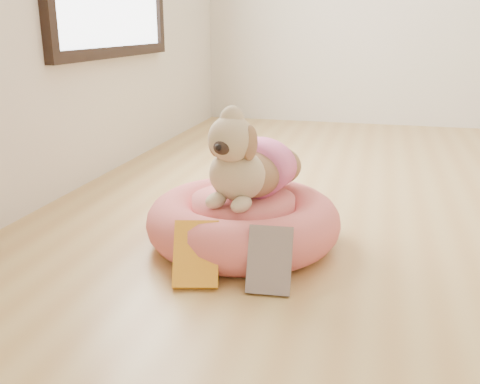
% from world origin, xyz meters
% --- Properties ---
extents(pet_bed, '(0.75, 0.75, 0.19)m').
position_xyz_m(pet_bed, '(-0.98, -0.58, 0.09)').
color(pet_bed, '#E36159').
rests_on(pet_bed, floor).
extents(dog, '(0.44, 0.56, 0.37)m').
position_xyz_m(dog, '(-0.96, -0.57, 0.38)').
color(dog, brown).
rests_on(dog, pet_bed).
extents(book_yellow, '(0.18, 0.19, 0.20)m').
position_xyz_m(book_yellow, '(-1.05, -0.93, 0.10)').
color(book_yellow, yellow).
rests_on(book_yellow, floor).
extents(book_white, '(0.15, 0.12, 0.21)m').
position_xyz_m(book_white, '(-0.80, -0.93, 0.10)').
color(book_white, silver).
rests_on(book_white, floor).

